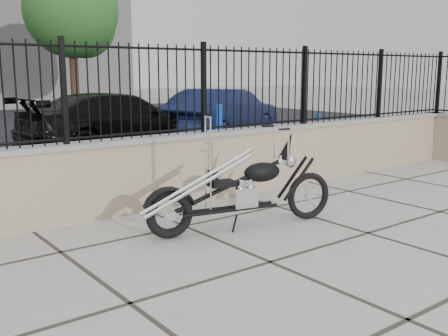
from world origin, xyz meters
TOP-DOWN VIEW (x-y plane):
  - ground_plane at (0.00, 0.00)m, footprint 90.00×90.00m
  - retaining_wall at (0.00, 2.50)m, footprint 14.00×0.36m
  - iron_fence at (0.00, 2.50)m, footprint 14.00×0.08m
  - chopper_motorcycle at (0.46, 1.03)m, footprint 2.29×0.88m
  - car_black at (2.12, 7.48)m, footprint 4.76×2.35m
  - car_blue at (5.13, 7.46)m, footprint 4.36×2.96m
  - bollard_b at (3.23, 5.10)m, footprint 0.18×0.18m
  - bollard_c at (5.61, 4.54)m, footprint 0.11×0.11m
  - tree_right at (4.79, 16.64)m, footprint 3.61×3.61m

SIDE VIEW (x-z plane):
  - ground_plane at x=0.00m, z-range 0.00..0.00m
  - bollard_c at x=5.61m, z-range 0.00..0.86m
  - retaining_wall at x=0.00m, z-range 0.00..0.96m
  - bollard_b at x=3.23m, z-range 0.00..1.14m
  - car_black at x=2.12m, z-range 0.00..1.33m
  - chopper_motorcycle at x=0.46m, z-range 0.00..1.35m
  - car_blue at x=5.13m, z-range 0.00..1.36m
  - iron_fence at x=0.00m, z-range 0.96..2.16m
  - tree_right at x=4.79m, z-range 1.22..7.32m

